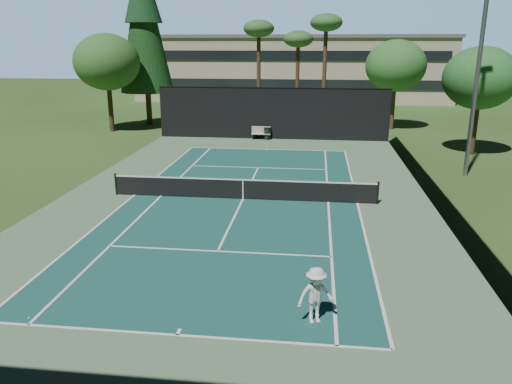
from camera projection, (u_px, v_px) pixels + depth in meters
The scene contains 22 objects.
ground at pixel (243, 199), 24.26m from camera, with size 160.00×160.00×0.00m, color #2D4F1D.
apron_slab at pixel (243, 199), 24.26m from camera, with size 18.00×32.00×0.01m, color #567954.
court_surface at pixel (243, 199), 24.26m from camera, with size 10.97×23.77×0.01m, color #184F47.
court_lines at pixel (243, 199), 24.26m from camera, with size 11.07×23.87×0.01m.
tennis_net at pixel (243, 188), 24.10m from camera, with size 12.90×0.10×1.10m.
fence at pixel (243, 159), 23.75m from camera, with size 18.04×32.05×4.03m.
player at pixel (316, 295), 13.39m from camera, with size 1.04×0.60×1.60m, color white.
tennis_ball_a at pixel (29, 318), 13.74m from camera, with size 0.06×0.06×0.06m, color #DAF337.
tennis_ball_b at pixel (212, 183), 26.91m from camera, with size 0.07×0.07×0.07m, color #ABCB2E.
tennis_ball_c at pixel (301, 192), 25.33m from camera, with size 0.06×0.06×0.06m, color #B2CA2D.
tennis_ball_d at pixel (146, 168), 30.32m from camera, with size 0.06×0.06×0.06m, color #D6EE36.
park_bench at pixel (261, 132), 39.19m from camera, with size 1.50×0.45×1.02m.
trash_bin at pixel (267, 133), 39.15m from camera, with size 0.56×0.56×0.95m.
pine_tree at pixel (143, 16), 43.82m from camera, with size 4.80×4.80×15.00m.
palm_a at pixel (259, 33), 44.97m from camera, with size 2.80×2.80×9.32m.
palm_b at pixel (298, 42), 46.71m from camera, with size 2.80×2.80×8.42m.
palm_c at pixel (326, 27), 43.21m from camera, with size 2.80×2.80×9.77m.
decid_tree_a at pixel (396, 66), 42.49m from camera, with size 5.12×5.12×7.62m.
decid_tree_b at pixel (480, 78), 32.62m from camera, with size 4.80×4.80×7.14m.
decid_tree_c at pixel (107, 62), 41.33m from camera, with size 5.44×5.44×8.09m.
campus_building at pixel (292, 67), 66.79m from camera, with size 40.50×12.50×8.30m.
light_pole at pixel (479, 59), 26.74m from camera, with size 0.90×0.25×12.22m.
Camera 1 is at (3.40, -22.90, 7.31)m, focal length 35.00 mm.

